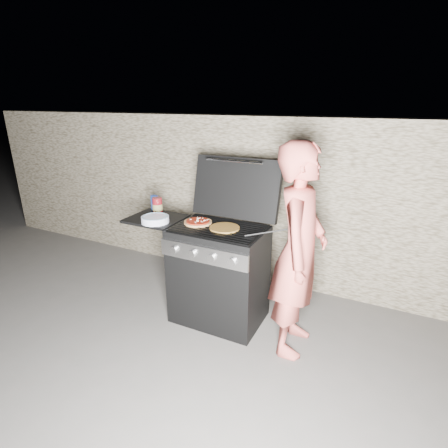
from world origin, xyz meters
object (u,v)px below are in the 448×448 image
at_px(pizza_topped, 198,222).
at_px(sauce_jar, 157,205).
at_px(person, 299,252).
at_px(gas_grill, 195,269).

bearing_deg(pizza_topped, sauce_jar, 166.42).
bearing_deg(person, gas_grill, 82.83).
distance_m(pizza_topped, sauce_jar, 0.55).
distance_m(sauce_jar, person, 1.50).
height_order(gas_grill, person, person).
relative_size(gas_grill, person, 0.79).
xyz_separation_m(pizza_topped, sauce_jar, (-0.53, 0.13, 0.05)).
relative_size(pizza_topped, sauce_jar, 1.66).
height_order(gas_grill, sauce_jar, sauce_jar).
height_order(sauce_jar, person, person).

